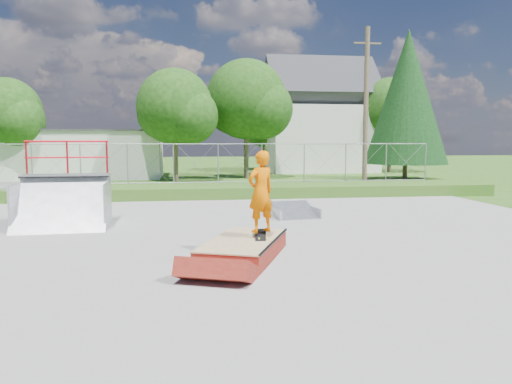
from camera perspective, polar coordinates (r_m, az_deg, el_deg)
ground at (r=12.44m, az=-0.84°, el=-5.50°), size 120.00×120.00×0.00m
concrete_pad at (r=12.43m, az=-0.84°, el=-5.41°), size 20.00×16.00×0.04m
grass_berm at (r=21.76m, az=-4.14°, el=0.12°), size 24.00×3.00×0.50m
grind_box at (r=10.51m, az=-1.43°, el=-6.51°), size 2.26×3.04×0.41m
quarter_pipe at (r=14.82m, az=-21.31°, el=0.73°), size 2.53×2.18×2.44m
flat_bank_ramp at (r=15.95m, az=4.35°, el=-2.19°), size 1.55×1.63×0.42m
skateboard at (r=10.65m, az=0.55°, el=-4.98°), size 0.35×0.82×0.13m
skater at (r=10.52m, az=0.55°, el=-0.36°), size 0.75×0.66×1.72m
concrete_stairs at (r=22.00m, az=-26.64°, el=-0.05°), size 1.50×1.60×0.80m
chain_link_fence at (r=22.66m, az=-4.35°, el=3.27°), size 20.00×0.06×1.80m
utility_building_flat at (r=34.69m, az=-19.08°, el=4.08°), size 10.00×6.00×3.00m
gable_house at (r=39.55m, az=7.22°, el=7.94°), size 8.40×6.08×8.94m
utility_pole at (r=25.79m, az=12.45°, el=9.26°), size 0.24×0.24×8.00m
tree_left_near at (r=29.97m, az=-8.79°, el=9.32°), size 4.76×4.48×6.65m
tree_center at (r=32.28m, az=-0.58°, el=10.23°), size 5.44×5.12×7.60m
tree_left_far at (r=33.54m, az=-26.31°, el=7.89°), size 4.42×4.16×6.18m
tree_right_far at (r=39.31m, az=15.61°, el=8.81°), size 5.10×4.80×7.12m
tree_back_mid at (r=40.53m, az=1.29°, el=7.65°), size 4.08×3.84×5.70m
conifer_tree at (r=32.21m, az=16.89°, el=10.34°), size 5.04×5.04×9.10m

